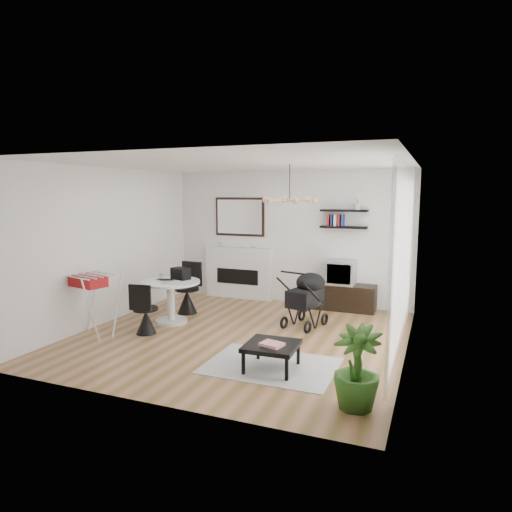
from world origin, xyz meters
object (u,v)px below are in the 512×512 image
at_px(fireplace, 239,266).
at_px(tv_console, 341,297).
at_px(crt_tv, 341,272).
at_px(coffee_table, 272,347).
at_px(potted_plant, 357,368).
at_px(drying_rack, 92,303).
at_px(stroller, 307,301).
at_px(dining_table, 171,295).

distance_m(fireplace, tv_console, 2.29).
distance_m(crt_tv, coffee_table, 3.41).
bearing_deg(coffee_table, tv_console, 86.41).
height_order(crt_tv, potted_plant, crt_tv).
bearing_deg(coffee_table, drying_rack, 175.14).
bearing_deg(stroller, potted_plant, -49.89).
height_order(dining_table, potted_plant, potted_plant).
bearing_deg(drying_rack, tv_console, 56.79).
bearing_deg(dining_table, tv_console, 38.12).
bearing_deg(dining_table, potted_plant, -29.63).
distance_m(drying_rack, potted_plant, 4.40).
height_order(fireplace, potted_plant, fireplace).
distance_m(crt_tv, stroller, 1.38).
height_order(dining_table, coffee_table, dining_table).
xyz_separation_m(fireplace, dining_table, (-0.33, -2.19, -0.19)).
xyz_separation_m(fireplace, stroller, (1.92, -1.48, -0.25)).
xyz_separation_m(tv_console, dining_table, (-2.57, -2.02, 0.24)).
height_order(fireplace, drying_rack, fireplace).
bearing_deg(dining_table, crt_tv, 38.15).
height_order(fireplace, tv_console, fireplace).
xyz_separation_m(dining_table, potted_plant, (3.55, -2.02, -0.04)).
relative_size(fireplace, stroller, 2.12).
height_order(crt_tv, stroller, stroller).
bearing_deg(fireplace, tv_console, -4.25).
distance_m(dining_table, stroller, 2.35).
bearing_deg(dining_table, drying_rack, -124.56).
height_order(dining_table, stroller, stroller).
height_order(stroller, coffee_table, stroller).
bearing_deg(crt_tv, stroller, -103.75).
bearing_deg(crt_tv, drying_rack, -136.87).
height_order(fireplace, dining_table, fireplace).
height_order(crt_tv, drying_rack, drying_rack).
xyz_separation_m(crt_tv, coffee_table, (-0.21, -3.37, -0.42)).
distance_m(tv_console, drying_rack, 4.56).
distance_m(drying_rack, coffee_table, 3.13).
distance_m(stroller, coffee_table, 2.07).
xyz_separation_m(fireplace, drying_rack, (-1.08, -3.28, -0.16)).
xyz_separation_m(dining_table, coffee_table, (2.36, -1.36, -0.18)).
bearing_deg(fireplace, drying_rack, -108.23).
bearing_deg(potted_plant, stroller, 115.53).
distance_m(dining_table, coffee_table, 2.73).
relative_size(tv_console, crt_tv, 2.49).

